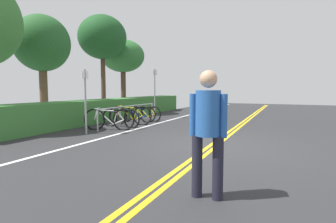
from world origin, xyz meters
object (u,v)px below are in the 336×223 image
sign_post_far (155,89)px  tree_far_right (102,38)px  sign_post_near (85,95)px  pedestrian (208,126)px  tree_mid (42,44)px  bike_rack (129,111)px  bicycle_0 (109,119)px  bicycle_1 (120,118)px  tree_extra (123,57)px  bicycle_4 (146,113)px  bicycle_3 (137,114)px  bicycle_2 (130,115)px

sign_post_far → tree_far_right: (0.42, 3.35, 2.72)m
sign_post_near → tree_far_right: size_ratio=0.38×
pedestrian → tree_far_right: 12.34m
tree_mid → sign_post_far: bearing=-50.4°
sign_post_far → bike_rack: bearing=-176.5°
bicycle_0 → sign_post_near: 1.33m
bicycle_0 → pedestrian: (-4.20, -4.68, 0.59)m
bicycle_1 → pedestrian: size_ratio=1.03×
tree_far_right → tree_extra: tree_far_right is taller
tree_far_right → tree_extra: (2.31, 0.25, -0.74)m
bicycle_0 → bicycle_4: size_ratio=1.01×
pedestrian → tree_extra: (10.88, 8.53, 2.45)m
tree_mid → tree_far_right: 3.67m
bicycle_3 → tree_far_right: 5.52m
bicycle_3 → bicycle_4: bearing=-9.0°
bicycle_0 → tree_mid: size_ratio=0.38×
bicycle_0 → bicycle_1: size_ratio=1.00×
sign_post_near → tree_mid: bearing=64.9°
bicycle_1 → tree_far_right: size_ratio=0.32×
bicycle_3 → pedestrian: size_ratio=0.99×
bike_rack → tree_far_right: 5.81m
pedestrian → tree_far_right: (8.58, 8.28, 3.19)m
bicycle_1 → bicycle_2: bearing=3.0°
bike_rack → bicycle_4: size_ratio=2.32×
bicycle_3 → sign_post_near: size_ratio=0.81×
bicycle_3 → sign_post_far: 2.04m
bicycle_0 → sign_post_near: size_ratio=0.85×
tree_mid → tree_far_right: (3.55, -0.42, 0.84)m
tree_mid → bicycle_0: bearing=-101.6°
sign_post_far → pedestrian: bearing=-148.8°
sign_post_far → tree_extra: size_ratio=0.53×
sign_post_far → tree_mid: size_ratio=0.52×
tree_far_right → bicycle_0: bearing=-140.5°
bicycle_4 → sign_post_far: size_ratio=0.71×
bicycle_0 → tree_far_right: bearing=39.5°
bicycle_3 → bicycle_2: bearing=-167.1°
tree_mid → bicycle_3: bearing=-69.7°
tree_mid → sign_post_near: bearing=-115.1°
bicycle_2 → sign_post_near: 2.59m
bicycle_4 → bike_rack: bearing=-178.2°
tree_extra → bicycle_4: bearing=-135.9°
pedestrian → tree_extra: size_ratio=0.37×
pedestrian → sign_post_far: (8.15, 4.93, 0.47)m
sign_post_far → bicycle_4: bearing=-174.4°
sign_post_near → tree_far_right: bearing=32.8°
bike_rack → sign_post_far: sign_post_far is taller
sign_post_far → tree_extra: (2.73, 3.60, 1.98)m
sign_post_near → tree_extra: tree_extra is taller
bike_rack → tree_mid: bearing=99.0°
bicycle_0 → sign_post_far: 4.10m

